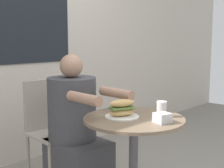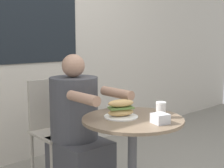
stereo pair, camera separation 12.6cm
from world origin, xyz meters
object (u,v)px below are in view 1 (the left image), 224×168
object	(u,v)px
diner_chair	(49,122)
seated_diner	(76,137)
sandwich_on_plate	(122,110)
cafe_table	(134,146)
drink_cup	(162,109)

from	to	relation	value
diner_chair	seated_diner	world-z (taller)	seated_diner
diner_chair	seated_diner	distance (m)	0.36
sandwich_on_plate	seated_diner	bearing A→B (deg)	91.93
diner_chair	sandwich_on_plate	size ratio (longest dim) A/B	3.90
cafe_table	drink_cup	bearing A→B (deg)	-39.53
cafe_table	sandwich_on_plate	world-z (taller)	sandwich_on_plate
cafe_table	drink_cup	size ratio (longest dim) A/B	6.87
seated_diner	diner_chair	bearing A→B (deg)	-88.57
cafe_table	sandwich_on_plate	distance (m)	0.25
cafe_table	seated_diner	world-z (taller)	seated_diner
cafe_table	diner_chair	size ratio (longest dim) A/B	0.81
cafe_table	seated_diner	xyz separation A→B (m)	(-0.06, 0.52, -0.04)
cafe_table	drink_cup	world-z (taller)	drink_cup
diner_chair	seated_diner	bearing A→B (deg)	91.43
seated_diner	drink_cup	xyz separation A→B (m)	(0.20, -0.64, 0.29)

